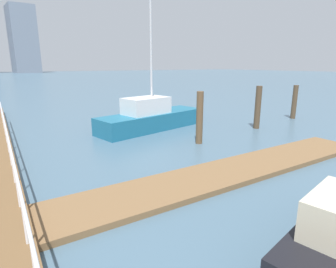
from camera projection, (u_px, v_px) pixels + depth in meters
The scene contains 8 objects.
ground_plane at pixel (71, 133), 15.56m from camera, with size 300.00×300.00×0.00m, color slate.
floating_dock at pixel (230, 172), 9.78m from camera, with size 13.84×2.00×0.18m, color olive.
boardwalk_railing at pixel (22, 204), 5.17m from camera, with size 0.06×30.42×1.08m.
dock_piling_0 at pixel (294, 102), 19.60m from camera, with size 0.34×0.34×2.37m, color brown.
dock_piling_1 at pixel (258, 107), 16.51m from camera, with size 0.35×0.35×2.56m, color brown.
dock_piling_5 at pixel (200, 118), 13.32m from camera, with size 0.33×0.33×2.55m, color brown.
moored_boat_0 at pixel (151, 117), 16.44m from camera, with size 7.21×3.39×9.96m.
skyline_tower_3 at pixel (23, 40), 123.41m from camera, with size 10.28×12.95×28.82m, color gray.
Camera 1 is at (-3.30, 4.28, 3.79)m, focal length 29.45 mm.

